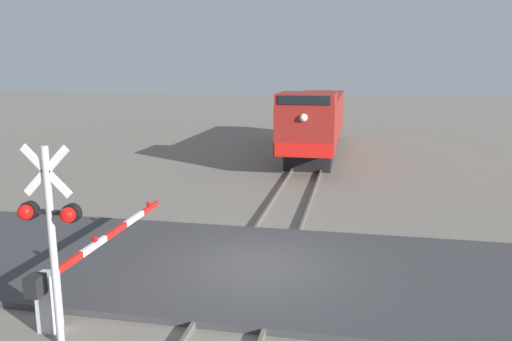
% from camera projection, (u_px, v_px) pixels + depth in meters
% --- Properties ---
extents(ground_plane, '(160.00, 160.00, 0.00)m').
position_uv_depth(ground_plane, '(258.00, 271.00, 12.90)').
color(ground_plane, slate).
extents(rail_track_left, '(0.08, 80.00, 0.15)m').
position_uv_depth(rail_track_left, '(231.00, 266.00, 13.02)').
color(rail_track_left, '#59544C').
rests_on(rail_track_left, ground_plane).
extents(rail_track_right, '(0.08, 80.00, 0.15)m').
position_uv_depth(rail_track_right, '(286.00, 270.00, 12.75)').
color(rail_track_right, '#59544C').
rests_on(rail_track_right, ground_plane).
extents(road_surface, '(36.00, 6.16, 0.15)m').
position_uv_depth(road_surface, '(258.00, 268.00, 12.88)').
color(road_surface, '#38383A').
rests_on(road_surface, ground_plane).
extents(locomotive, '(2.77, 15.49, 3.93)m').
position_uv_depth(locomotive, '(316.00, 119.00, 29.89)').
color(locomotive, black).
rests_on(locomotive, ground_plane).
extents(crossing_signal, '(1.18, 0.33, 3.83)m').
position_uv_depth(crossing_signal, '(50.00, 226.00, 9.01)').
color(crossing_signal, '#ADADB2').
rests_on(crossing_signal, ground_plane).
extents(crossing_gate, '(0.36, 6.16, 1.31)m').
position_uv_depth(crossing_gate, '(70.00, 275.00, 10.64)').
color(crossing_gate, silver).
rests_on(crossing_gate, ground_plane).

